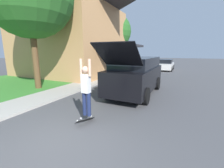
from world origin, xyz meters
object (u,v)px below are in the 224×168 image
at_px(suv_parked, 136,74).
at_px(skateboarder, 86,87).
at_px(skateboard, 85,120).
at_px(car_down_street, 165,65).
at_px(lawn_tree_far, 113,32).

relative_size(suv_parked, skateboarder, 3.10).
relative_size(skateboarder, skateboard, 2.46).
xyz_separation_m(car_down_street, skateboarder, (-0.50, -16.87, 0.55)).
bearing_deg(lawn_tree_far, skateboard, -68.28).
height_order(car_down_street, skateboarder, skateboarder).
bearing_deg(car_down_street, lawn_tree_far, -146.60).
bearing_deg(suv_parked, skateboarder, -95.06).
bearing_deg(lawn_tree_far, skateboarder, -68.02).
height_order(suv_parked, car_down_street, suv_parked).
distance_m(car_down_street, skateboard, 16.94).
height_order(lawn_tree_far, suv_parked, lawn_tree_far).
relative_size(lawn_tree_far, skateboard, 9.02).
relative_size(suv_parked, car_down_street, 1.28).
height_order(skateboarder, skateboard, skateboarder).
bearing_deg(skateboarder, skateboard, -127.53).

